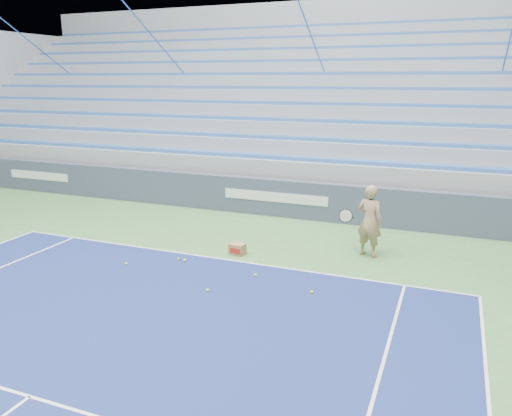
{
  "coord_description": "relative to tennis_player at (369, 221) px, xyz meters",
  "views": [
    {
      "loc": [
        4.79,
        2.29,
        3.98
      ],
      "look_at": [
        0.74,
        12.38,
        1.15
      ],
      "focal_mm": 35.0,
      "sensor_mm": 36.0,
      "label": 1
    }
  ],
  "objects": [
    {
      "name": "sponsor_barrier",
      "position": [
        -3.13,
        2.51,
        -0.29
      ],
      "size": [
        30.0,
        0.32,
        1.1
      ],
      "color": "#3A4359",
      "rests_on": "ground"
    },
    {
      "name": "tennis_player",
      "position": [
        0.0,
        0.0,
        0.0
      ],
      "size": [
        0.96,
        0.91,
        1.68
      ],
      "color": "tan",
      "rests_on": "ground"
    },
    {
      "name": "tennis_ball_0",
      "position": [
        -0.62,
        -2.54,
        -0.81
      ],
      "size": [
        0.07,
        0.07,
        0.07
      ],
      "primitive_type": "sphere",
      "color": "#BEE52F",
      "rests_on": "ground"
    },
    {
      "name": "tennis_ball_3",
      "position": [
        -3.73,
        -1.92,
        -0.81
      ],
      "size": [
        0.07,
        0.07,
        0.07
      ],
      "primitive_type": "sphere",
      "color": "#BEE52F",
      "rests_on": "ground"
    },
    {
      "name": "tennis_ball_1",
      "position": [
        -3.91,
        -1.92,
        -0.81
      ],
      "size": [
        0.07,
        0.07,
        0.07
      ],
      "primitive_type": "sphere",
      "color": "#BEE52F",
      "rests_on": "ground"
    },
    {
      "name": "tennis_ball_4",
      "position": [
        -4.83,
        -2.59,
        -0.81
      ],
      "size": [
        0.07,
        0.07,
        0.07
      ],
      "primitive_type": "sphere",
      "color": "#BEE52F",
      "rests_on": "ground"
    },
    {
      "name": "tennis_ball_2",
      "position": [
        -2.5,
        -3.2,
        -0.81
      ],
      "size": [
        0.07,
        0.07,
        0.07
      ],
      "primitive_type": "sphere",
      "color": "#BEE52F",
      "rests_on": "ground"
    },
    {
      "name": "ball_box",
      "position": [
        -2.83,
        -1.05,
        -0.71
      ],
      "size": [
        0.38,
        0.32,
        0.26
      ],
      "color": "#976B49",
      "rests_on": "ground"
    },
    {
      "name": "tennis_ball_5",
      "position": [
        -1.94,
        -2.15,
        -0.81
      ],
      "size": [
        0.07,
        0.07,
        0.07
      ],
      "primitive_type": "sphere",
      "color": "#BEE52F",
      "rests_on": "ground"
    },
    {
      "name": "bleachers",
      "position": [
        -3.13,
        8.23,
        1.52
      ],
      "size": [
        31.0,
        9.15,
        7.3
      ],
      "color": "#94979C",
      "rests_on": "ground"
    }
  ]
}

